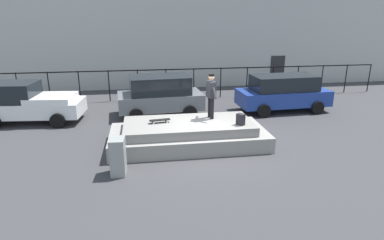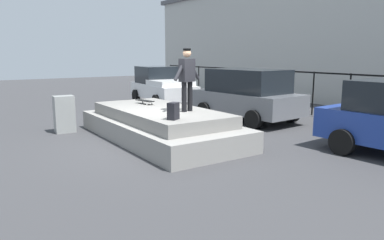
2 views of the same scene
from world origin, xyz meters
name	(u,v)px [view 1 (image 1 of 2)]	position (x,y,z in m)	size (l,w,h in m)	color
ground_plane	(205,148)	(0.00, 0.00, 0.00)	(60.00, 60.00, 0.00)	#38383A
concrete_ledge	(188,134)	(-0.54, 0.42, 0.41)	(5.76, 2.64, 0.89)	gray
skateboarder	(211,93)	(0.37, 0.78, 1.86)	(0.32, 0.94, 1.68)	black
skateboard	(160,120)	(-1.59, 0.49, 0.99)	(0.78, 0.32, 0.12)	black
backpack	(241,119)	(1.26, -0.19, 1.10)	(0.28, 0.20, 0.41)	black
car_white_pickup_near	(29,103)	(-7.23, 4.24, 0.90)	(4.49, 2.36, 1.82)	white
car_grey_hatchback_mid	(160,95)	(-1.33, 4.53, 0.99)	(4.14, 2.45, 1.89)	slate
car_blue_hatchback_far	(283,92)	(4.83, 4.26, 0.95)	(4.61, 2.24, 1.81)	navy
utility_box	(118,157)	(-2.99, -1.62, 0.58)	(0.44, 0.60, 1.15)	gray
fence_row	(180,78)	(0.00, 7.58, 1.18)	(24.06, 0.06, 1.75)	black
warehouse_building	(170,34)	(0.00, 13.70, 3.30)	(36.30, 6.66, 6.59)	#B2B2AD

